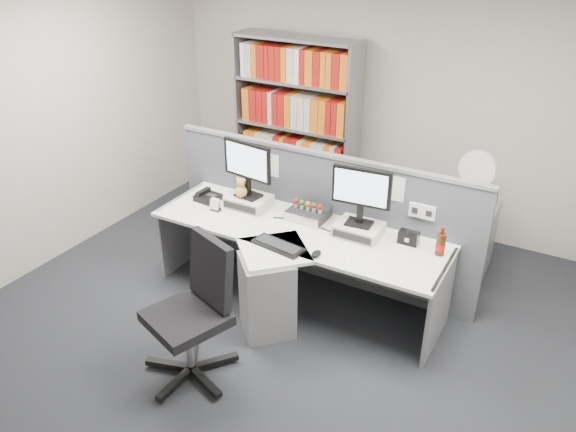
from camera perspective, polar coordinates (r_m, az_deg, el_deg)
The scene contains 21 objects.
ground at distance 4.69m, azimuth -4.01°, elevation -13.29°, with size 5.50×5.50×0.00m, color #282A2F.
room_shell at distance 3.77m, azimuth -4.90°, elevation 7.75°, with size 5.04×5.54×2.72m.
partition at distance 5.22m, azimuth 3.27°, elevation 0.01°, with size 3.00×0.08×1.27m.
desk at distance 4.82m, azimuth -0.32°, elevation -5.16°, with size 2.60×1.20×0.72m.
monitor_riser_left at distance 5.22m, azimuth -4.01°, elevation 1.50°, with size 0.38×0.31×0.10m.
monitor_riser_right at distance 4.77m, azimuth 7.15°, elevation -1.37°, with size 0.38×0.31×0.10m.
monitor_left at distance 5.08m, azimuth -4.13°, elevation 5.17°, with size 0.51×0.19×0.52m.
monitor_right at distance 4.61m, azimuth 7.40°, elevation 2.44°, with size 0.49×0.18×0.50m.
desktop_pc at distance 5.01m, azimuth 2.08°, elevation 0.24°, with size 0.33×0.30×0.09m.
figurines at distance 4.95m, azimuth 2.01°, elevation 1.15°, with size 0.29×0.05×0.09m.
keyboard at distance 4.58m, azimuth -0.99°, elevation -3.00°, with size 0.46×0.23×0.03m.
mouse at distance 4.46m, azimuth 2.87°, elevation -3.83°, with size 0.07×0.11×0.04m, color black.
desk_phone at distance 5.38m, azimuth -8.12°, elevation 1.92°, with size 0.22×0.21×0.09m.
desk_calendar at distance 5.18m, azimuth -7.33°, elevation 1.07°, with size 0.09×0.07×0.11m.
plush_toy at distance 5.15m, azimuth -4.76°, elevation 2.72°, with size 0.11×0.11×0.19m.
speaker at distance 4.71m, azimuth 12.08°, elevation -2.15°, with size 0.16×0.09×0.11m, color black.
cola_bottle at distance 4.60m, azimuth 15.16°, elevation -2.77°, with size 0.08×0.08×0.25m.
shelving_unit at distance 6.45m, azimuth 0.86°, elevation 8.75°, with size 1.41×0.40×2.00m.
filing_cabinet at distance 5.68m, azimuth 17.50°, elevation -2.36°, with size 0.45×0.61×0.70m.
desk_fan at distance 5.37m, azimuth 18.55°, elevation 4.17°, with size 0.34×0.20×0.57m.
office_chair at distance 4.20m, azimuth -9.28°, elevation -9.11°, with size 0.72×0.72×1.08m.
Camera 1 is at (2.01, -2.92, 3.07)m, focal length 35.21 mm.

